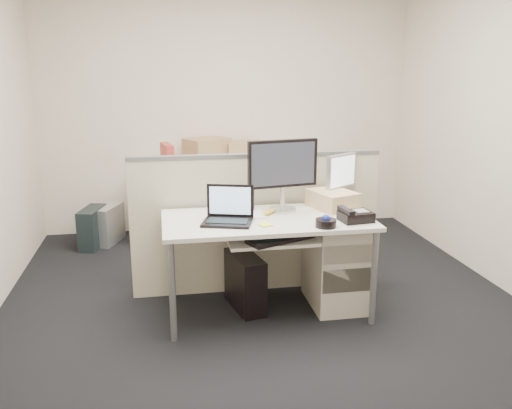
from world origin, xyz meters
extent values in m
cube|color=black|center=(0.00, 0.00, -0.01)|extent=(4.00, 4.50, 0.01)
cube|color=beige|center=(0.00, 2.25, 1.35)|extent=(4.00, 0.02, 2.70)
cube|color=beige|center=(0.00, -2.25, 1.35)|extent=(4.00, 0.02, 2.70)
cube|color=silver|center=(0.00, 0.00, 0.71)|extent=(1.50, 0.75, 0.03)
cylinder|color=slate|center=(-0.70, -0.33, 0.35)|extent=(0.04, 0.04, 0.70)
cylinder|color=slate|center=(-0.70, 0.33, 0.35)|extent=(0.04, 0.04, 0.70)
cylinder|color=slate|center=(0.70, -0.33, 0.35)|extent=(0.04, 0.04, 0.70)
cylinder|color=slate|center=(0.70, 0.33, 0.35)|extent=(0.04, 0.04, 0.70)
cube|color=silver|center=(0.00, -0.18, 0.62)|extent=(0.62, 0.32, 0.02)
cube|color=beige|center=(0.55, 0.05, 0.33)|extent=(0.40, 0.55, 0.65)
cube|color=beige|center=(0.00, 0.45, 0.55)|extent=(2.00, 0.06, 1.10)
cube|color=beige|center=(0.00, 1.93, 0.36)|extent=(2.00, 0.60, 0.72)
cube|color=black|center=(0.15, 0.18, 1.00)|extent=(0.57, 0.30, 0.54)
cube|color=#B7B7BC|center=(0.65, 0.32, 0.92)|extent=(0.35, 0.31, 0.39)
cube|color=black|center=(-0.30, -0.08, 0.86)|extent=(0.39, 0.34, 0.25)
cylinder|color=black|center=(0.35, -0.28, 0.76)|extent=(0.15, 0.15, 0.05)
cube|color=black|center=(0.60, -0.18, 0.76)|extent=(0.24, 0.20, 0.07)
cube|color=white|center=(-0.12, 0.12, 0.74)|extent=(0.23, 0.28, 0.01)
cube|color=#F4FC49|center=(-0.05, -0.18, 0.74)|extent=(0.10, 0.10, 0.01)
cylinder|color=black|center=(-0.10, 0.22, 0.82)|extent=(0.09, 0.09, 0.18)
ellipsoid|color=gold|center=(0.03, 0.10, 0.75)|extent=(0.14, 0.15, 0.04)
cube|color=black|center=(-0.15, 0.20, 0.74)|extent=(0.10, 0.13, 0.02)
cube|color=#EAC78A|center=(0.55, 0.20, 0.80)|extent=(0.38, 0.42, 0.13)
cube|color=black|center=(0.05, -0.22, 0.64)|extent=(0.51, 0.35, 0.03)
cube|color=black|center=(-0.15, 0.10, 0.21)|extent=(0.27, 0.48, 0.42)
cube|color=black|center=(-1.45, 1.78, 0.20)|extent=(0.27, 0.46, 0.40)
cube|color=#B7B7BC|center=(-1.30, 1.88, 0.20)|extent=(0.31, 0.45, 0.39)
cube|color=tan|center=(-0.25, 2.05, 0.88)|extent=(0.53, 0.49, 0.32)
cube|color=tan|center=(0.15, 2.05, 0.86)|extent=(0.38, 0.30, 0.27)
cube|color=#B6382E|center=(-0.67, 1.83, 0.87)|extent=(0.14, 0.33, 0.30)
camera|label=1|loc=(-0.73, -3.67, 1.81)|focal=38.00mm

